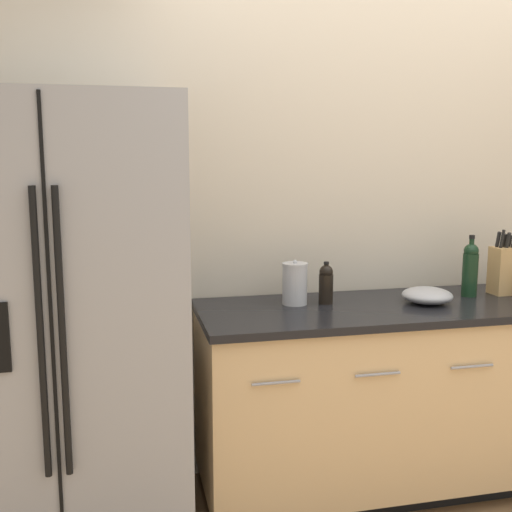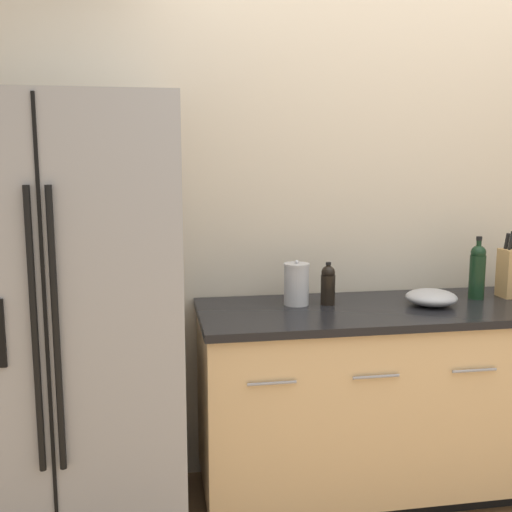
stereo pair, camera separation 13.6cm
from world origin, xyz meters
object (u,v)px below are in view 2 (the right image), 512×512
at_px(refrigerator, 64,326).
at_px(wine_bottle, 477,270).
at_px(mixing_bowl, 431,297).
at_px(oil_bottle, 328,284).
at_px(steel_canister, 296,284).

bearing_deg(refrigerator, wine_bottle, 4.33).
bearing_deg(refrigerator, mixing_bowl, 1.91).
relative_size(oil_bottle, mixing_bowl, 0.85).
height_order(oil_bottle, mixing_bowl, oil_bottle).
height_order(wine_bottle, mixing_bowl, wine_bottle).
height_order(refrigerator, mixing_bowl, refrigerator).
relative_size(oil_bottle, steel_canister, 0.95).
bearing_deg(wine_bottle, mixing_bowl, -161.91).
bearing_deg(steel_canister, mixing_bowl, -10.81).
height_order(steel_canister, mixing_bowl, steel_canister).
xyz_separation_m(wine_bottle, mixing_bowl, (-0.28, -0.09, -0.10)).
bearing_deg(oil_bottle, steel_canister, 172.06).
bearing_deg(steel_canister, oil_bottle, -7.94).
xyz_separation_m(steel_canister, mixing_bowl, (0.62, -0.12, -0.06)).
bearing_deg(oil_bottle, mixing_bowl, -11.69).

